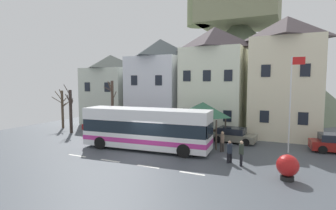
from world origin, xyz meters
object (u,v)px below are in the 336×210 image
(townhouse_03, at_px, (285,77))
(bus_shelter, at_px, (203,110))
(pedestrian_01, at_px, (222,141))
(public_bench, at_px, (218,134))
(hilltop_castle, at_px, (238,63))
(bare_tree_00, at_px, (112,108))
(parked_car_00, at_px, (233,135))
(townhouse_01, at_px, (160,83))
(bare_tree_01, at_px, (62,108))
(townhouse_02, at_px, (214,80))
(townhouse_00, at_px, (111,89))
(pedestrian_00, at_px, (241,152))
(parked_car_01, at_px, (100,126))
(harbour_buoy, at_px, (288,166))
(bare_tree_02, at_px, (71,111))
(pedestrian_02, at_px, (230,151))
(transit_bus, at_px, (146,129))
(flagpole, at_px, (291,98))

(townhouse_03, bearing_deg, bus_shelter, -135.49)
(pedestrian_01, distance_m, public_bench, 4.81)
(hilltop_castle, relative_size, bare_tree_00, 6.58)
(parked_car_00, bearing_deg, townhouse_01, 156.97)
(bare_tree_01, bearing_deg, bus_shelter, -1.68)
(townhouse_02, distance_m, townhouse_03, 7.08)
(townhouse_00, height_order, bus_shelter, townhouse_00)
(townhouse_03, distance_m, parked_car_00, 8.16)
(townhouse_01, relative_size, pedestrian_00, 6.39)
(parked_car_01, relative_size, harbour_buoy, 2.98)
(townhouse_01, distance_m, hilltop_castle, 21.26)
(pedestrian_00, relative_size, bare_tree_02, 0.32)
(bus_shelter, relative_size, pedestrian_02, 2.43)
(parked_car_00, relative_size, parked_car_01, 0.91)
(townhouse_03, distance_m, harbour_buoy, 13.86)
(pedestrian_00, distance_m, bare_tree_00, 13.73)
(townhouse_01, xyz_separation_m, pedestrian_00, (11.71, -11.74, -4.35))
(transit_bus, distance_m, public_bench, 7.77)
(townhouse_01, height_order, flagpole, townhouse_01)
(townhouse_02, xyz_separation_m, public_bench, (1.38, -3.42, -5.17))
(hilltop_castle, xyz_separation_m, harbour_buoy, (8.74, -33.41, -8.07))
(bus_shelter, xyz_separation_m, parked_car_00, (2.41, 1.54, -2.37))
(pedestrian_01, bearing_deg, townhouse_01, 137.96)
(bus_shelter, height_order, parked_car_00, bus_shelter)
(transit_bus, distance_m, harbour_buoy, 10.79)
(pedestrian_01, bearing_deg, bare_tree_00, 175.20)
(pedestrian_02, bearing_deg, transit_bus, 173.65)
(townhouse_00, distance_m, flagpole, 22.23)
(pedestrian_02, bearing_deg, pedestrian_00, -21.17)
(townhouse_00, xyz_separation_m, pedestrian_02, (17.70, -10.62, -3.64))
(flagpole, xyz_separation_m, bare_tree_00, (-15.87, -0.90, -1.35))
(bus_shelter, distance_m, flagpole, 7.14)
(townhouse_01, bearing_deg, townhouse_02, -7.02)
(parked_car_01, xyz_separation_m, bare_tree_00, (2.93, -1.71, 2.27))
(bare_tree_02, bearing_deg, bare_tree_01, 149.74)
(transit_bus, xyz_separation_m, flagpole, (10.52, 3.67, 2.58))
(pedestrian_01, distance_m, harbour_buoy, 6.45)
(pedestrian_00, bearing_deg, bare_tree_01, 165.51)
(parked_car_00, xyz_separation_m, pedestrian_01, (-0.14, -3.67, 0.19))
(townhouse_01, height_order, transit_bus, townhouse_01)
(hilltop_castle, relative_size, bus_shelter, 9.95)
(public_bench, relative_size, harbour_buoy, 0.97)
(hilltop_castle, bearing_deg, townhouse_00, -120.87)
(townhouse_03, bearing_deg, parked_car_01, -162.29)
(pedestrian_00, xyz_separation_m, bare_tree_01, (-21.49, 5.56, 1.43))
(townhouse_02, height_order, bare_tree_00, townhouse_02)
(flagpole, bearing_deg, bare_tree_02, -177.26)
(bare_tree_01, bearing_deg, parked_car_01, 0.12)
(parked_car_01, distance_m, public_bench, 12.66)
(bare_tree_02, bearing_deg, pedestrian_01, -2.84)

